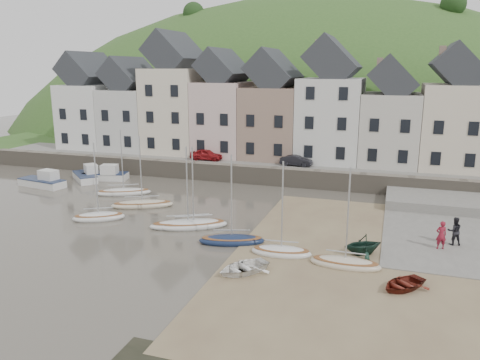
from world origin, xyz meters
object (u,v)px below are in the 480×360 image
(person_red, at_px, (441,235))
(person_dark, at_px, (454,231))
(rowboat_white, at_px, (243,267))
(car_right, at_px, (296,161))
(sailboat_0, at_px, (124,192))
(rowboat_red, at_px, (403,284))
(rowboat_green, at_px, (363,244))
(car_left, at_px, (206,155))

(person_red, relative_size, person_dark, 0.99)
(rowboat_white, xyz_separation_m, car_right, (-1.77, 23.66, 1.76))
(person_dark, xyz_separation_m, car_right, (-13.78, 15.20, 1.08))
(person_red, bearing_deg, person_dark, -147.23)
(sailboat_0, relative_size, person_red, 3.36)
(rowboat_white, distance_m, rowboat_red, 8.80)
(rowboat_green, distance_m, car_left, 26.16)
(rowboat_green, relative_size, person_red, 1.36)
(car_left, bearing_deg, rowboat_white, -154.29)
(person_dark, distance_m, car_right, 20.54)
(rowboat_white, height_order, rowboat_green, rowboat_green)
(car_left, height_order, car_right, car_left)
(rowboat_white, height_order, car_left, car_left)
(rowboat_red, relative_size, person_dark, 1.48)
(rowboat_white, xyz_separation_m, person_red, (11.11, 7.39, 0.67))
(sailboat_0, distance_m, rowboat_red, 27.65)
(rowboat_green, height_order, rowboat_red, rowboat_green)
(sailboat_0, height_order, rowboat_green, sailboat_0)
(rowboat_white, xyz_separation_m, person_dark, (12.01, 8.46, 0.68))
(person_dark, bearing_deg, rowboat_red, 53.75)
(car_left, distance_m, car_right, 10.14)
(car_left, bearing_deg, rowboat_green, -136.61)
(car_left, xyz_separation_m, car_right, (10.14, 0.00, -0.06))
(sailboat_0, xyz_separation_m, rowboat_green, (22.34, -8.07, 0.47))
(rowboat_green, distance_m, car_right, 20.41)
(rowboat_red, bearing_deg, rowboat_green, 159.31)
(person_dark, bearing_deg, rowboat_green, 18.02)
(sailboat_0, height_order, person_red, sailboat_0)
(sailboat_0, distance_m, person_red, 27.69)
(sailboat_0, xyz_separation_m, person_red, (27.09, -5.68, 0.80))
(rowboat_green, bearing_deg, person_red, 83.01)
(rowboat_green, xyz_separation_m, car_right, (-8.13, 18.66, 1.42))
(car_right, bearing_deg, rowboat_white, -172.99)
(car_left, bearing_deg, rowboat_red, -138.96)
(rowboat_red, relative_size, person_red, 1.49)
(rowboat_red, distance_m, car_right, 25.29)
(rowboat_green, xyz_separation_m, person_red, (4.75, 2.39, 0.33))
(rowboat_green, xyz_separation_m, person_dark, (5.64, 3.46, 0.34))
(car_right, bearing_deg, rowboat_green, -153.71)
(rowboat_green, bearing_deg, sailboat_0, -143.57)
(sailboat_0, bearing_deg, car_right, 36.70)
(rowboat_white, bearing_deg, car_left, 154.56)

